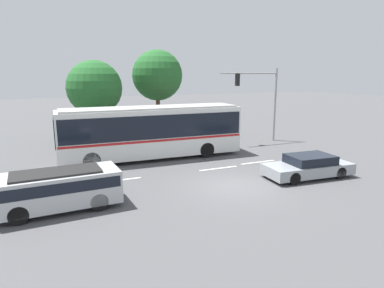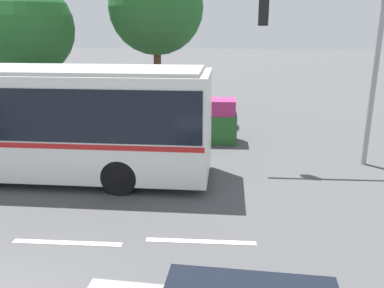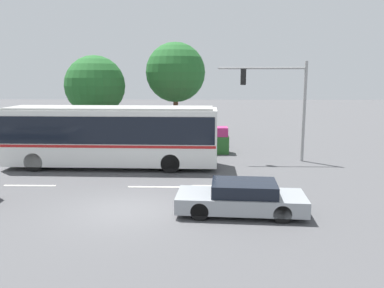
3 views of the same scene
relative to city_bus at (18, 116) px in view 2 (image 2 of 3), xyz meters
name	(u,v)px [view 2 (image 2 of 3)]	position (x,y,z in m)	size (l,w,h in m)	color
city_bus	(18,116)	(0.00, 0.00, 0.00)	(11.58, 2.86, 3.34)	silver
traffic_light_pole	(337,46)	(9.66, 1.79, 1.96)	(5.13, 0.24, 5.83)	gray
flowering_hedge	(152,120)	(3.34, 4.10, -1.06)	(6.74, 1.11, 1.71)	#286028
street_tree_left	(26,29)	(-2.56, 6.51, 2.41)	(4.22, 4.22, 6.43)	brown
street_tree_centre	(156,7)	(3.02, 8.06, 3.34)	(4.38, 4.38, 7.45)	brown
lane_stripe_near	(67,243)	(2.80, -3.88, -1.89)	(2.40, 0.16, 0.01)	silver
lane_stripe_far	(201,241)	(5.69, -3.62, -1.89)	(2.40, 0.16, 0.01)	silver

